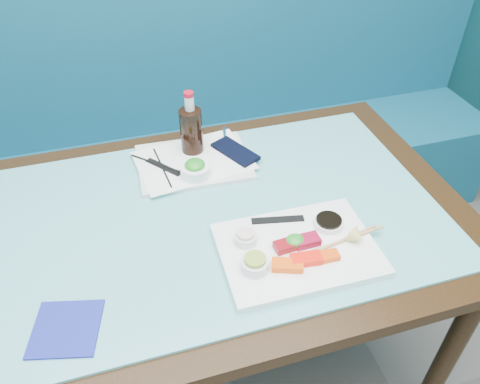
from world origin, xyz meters
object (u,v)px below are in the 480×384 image
object	(u,v)px
serving_tray	(194,162)
cola_bottle_body	(192,133)
dining_table	(217,237)
sashimi_plate	(298,250)
blue_napkin	(66,328)
seaweed_bowl	(195,171)
booth_bench	(173,155)
cola_glass	(191,131)

from	to	relation	value
serving_tray	cola_bottle_body	bearing A→B (deg)	81.81
dining_table	sashimi_plate	distance (m)	0.27
sashimi_plate	blue_napkin	distance (m)	0.56
sashimi_plate	blue_napkin	xyz separation A→B (m)	(-0.56, -0.06, -0.01)
sashimi_plate	serving_tray	size ratio (longest dim) A/B	1.14
sashimi_plate	seaweed_bowl	distance (m)	0.41
booth_bench	cola_glass	size ratio (longest dim) A/B	20.82
cola_bottle_body	booth_bench	bearing A→B (deg)	90.18
blue_napkin	serving_tray	bearing A→B (deg)	52.16
booth_bench	cola_glass	world-z (taller)	booth_bench
booth_bench	sashimi_plate	world-z (taller)	booth_bench
sashimi_plate	seaweed_bowl	xyz separation A→B (m)	(-0.18, 0.36, 0.02)
cola_bottle_body	seaweed_bowl	bearing A→B (deg)	-98.96
dining_table	blue_napkin	xyz separation A→B (m)	(-0.40, -0.26, 0.09)
sashimi_plate	cola_glass	bearing A→B (deg)	108.93
seaweed_bowl	blue_napkin	distance (m)	0.57
sashimi_plate	cola_bottle_body	world-z (taller)	cola_bottle_body
dining_table	seaweed_bowl	bearing A→B (deg)	96.76
seaweed_bowl	blue_napkin	xyz separation A→B (m)	(-0.38, -0.43, -0.03)
serving_tray	blue_napkin	distance (m)	0.64
cola_glass	cola_bottle_body	bearing A→B (deg)	76.90
dining_table	serving_tray	bearing A→B (deg)	92.33
dining_table	seaweed_bowl	size ratio (longest dim) A/B	15.54
serving_tray	cola_bottle_body	distance (m)	0.09
booth_bench	seaweed_bowl	world-z (taller)	booth_bench
blue_napkin	dining_table	bearing A→B (deg)	33.03
sashimi_plate	cola_bottle_body	bearing A→B (deg)	108.55
dining_table	cola_bottle_body	world-z (taller)	cola_bottle_body
seaweed_bowl	dining_table	bearing A→B (deg)	-83.24
serving_tray	seaweed_bowl	world-z (taller)	seaweed_bowl
dining_table	serving_tray	distance (m)	0.26
cola_bottle_body	blue_napkin	xyz separation A→B (m)	(-0.40, -0.56, -0.07)
blue_napkin	seaweed_bowl	bearing A→B (deg)	48.34
sashimi_plate	blue_napkin	bearing A→B (deg)	-172.56
seaweed_bowl	blue_napkin	bearing A→B (deg)	-131.66
blue_napkin	cola_glass	bearing A→B (deg)	54.32
booth_bench	cola_glass	xyz separation A→B (m)	(0.00, -0.54, 0.47)
dining_table	cola_glass	distance (m)	0.35
booth_bench	blue_napkin	size ratio (longest dim) A/B	21.21
dining_table	booth_bench	bearing A→B (deg)	90.00
booth_bench	sashimi_plate	distance (m)	1.12
sashimi_plate	serving_tray	world-z (taller)	sashimi_plate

